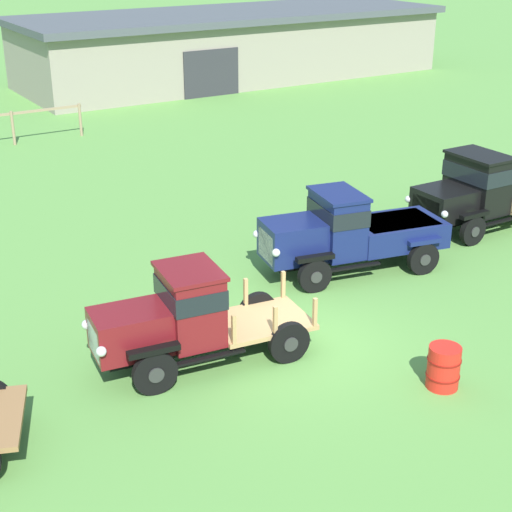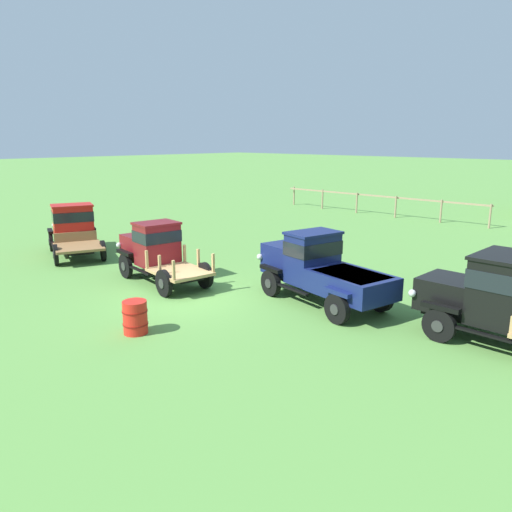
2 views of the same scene
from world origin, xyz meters
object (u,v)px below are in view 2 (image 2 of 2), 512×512
at_px(vintage_truck_midrow_center, 319,268).
at_px(vintage_truck_foreground_near, 73,228).
at_px(vintage_truck_far_side, 497,297).
at_px(oil_drum_beside_row, 135,317).
at_px(vintage_truck_second_in_line, 155,249).

bearing_deg(vintage_truck_midrow_center, vintage_truck_foreground_near, -170.47).
relative_size(vintage_truck_foreground_near, vintage_truck_midrow_center, 0.97).
xyz_separation_m(vintage_truck_foreground_near, vintage_truck_midrow_center, (11.91, 2.00, -0.08)).
bearing_deg(vintage_truck_far_side, vintage_truck_foreground_near, -171.61).
xyz_separation_m(vintage_truck_far_side, oil_drum_beside_row, (-6.93, -5.90, -0.72)).
bearing_deg(oil_drum_beside_row, vintage_truck_second_in_line, 138.87).
height_order(vintage_truck_far_side, oil_drum_beside_row, vintage_truck_far_side).
distance_m(vintage_truck_foreground_near, oil_drum_beside_row, 10.61).
relative_size(vintage_truck_foreground_near, vintage_truck_far_side, 0.97).
distance_m(vintage_truck_foreground_near, vintage_truck_far_side, 17.13).
distance_m(vintage_truck_foreground_near, vintage_truck_midrow_center, 12.08).
distance_m(vintage_truck_far_side, oil_drum_beside_row, 9.13).
distance_m(vintage_truck_foreground_near, vintage_truck_second_in_line, 6.13).
bearing_deg(vintage_truck_second_in_line, vintage_truck_foreground_near, 179.97).
relative_size(vintage_truck_foreground_near, oil_drum_beside_row, 5.64).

